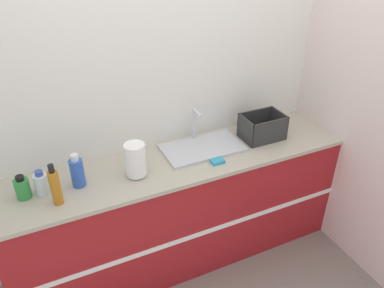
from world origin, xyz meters
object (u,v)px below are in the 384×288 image
bottle_green (22,188)px  bottle_amber (55,187)px  paper_towel_roll (135,160)px  bottle_clear (41,184)px  dish_rack (262,129)px  bottle_blue (77,172)px  sink (202,147)px

bottle_green → bottle_amber: bottle_amber is taller
paper_towel_roll → bottle_clear: bearing=174.0°
bottle_clear → bottle_amber: 0.16m
paper_towel_roll → dish_rack: paper_towel_roll is taller
bottle_clear → bottle_blue: bottle_blue is taller
dish_rack → bottle_amber: bearing=-174.6°
bottle_green → bottle_amber: size_ratio=0.57×
dish_rack → bottle_clear: dish_rack is taller
paper_towel_roll → bottle_clear: 0.58m
dish_rack → bottle_clear: 1.59m
sink → bottle_amber: 1.06m
dish_rack → bottle_amber: (-1.52, -0.14, 0.04)m
bottle_clear → dish_rack: bearing=0.4°
dish_rack → bottle_amber: size_ratio=1.15×
bottle_clear → bottle_green: bottle_clear is taller
bottle_green → bottle_blue: bottle_blue is taller
dish_rack → bottle_amber: 1.53m
bottle_green → bottle_amber: 0.23m
sink → dish_rack: bearing=-5.4°
dish_rack → bottle_blue: (-1.38, -0.02, 0.02)m
dish_rack → bottle_blue: bottle_blue is taller
sink → dish_rack: 0.49m
sink → paper_towel_roll: sink is taller
paper_towel_roll → bottle_blue: paper_towel_roll is taller
bottle_green → bottle_blue: size_ratio=0.68×
paper_towel_roll → bottle_amber: (-0.50, -0.07, 0.00)m
bottle_green → bottle_blue: 0.32m
sink → bottle_green: bearing=-177.7°
dish_rack → bottle_amber: bottle_amber is taller
bottle_green → bottle_blue: (0.32, -0.02, 0.03)m
sink → bottle_blue: size_ratio=2.56×
paper_towel_roll → bottle_green: paper_towel_roll is taller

